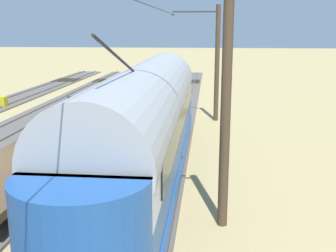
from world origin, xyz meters
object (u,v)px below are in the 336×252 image
object	(u,v)px
vintage_streetcar	(146,122)
catenary_pole_mid_near	(223,102)
flatcar_adjacent	(49,144)
catenary_pole_foreground	(216,61)

from	to	relation	value
vintage_streetcar	catenary_pole_mid_near	world-z (taller)	catenary_pole_mid_near
vintage_streetcar	catenary_pole_mid_near	xyz separation A→B (m)	(-2.60, 3.23, 1.34)
flatcar_adjacent	catenary_pole_mid_near	bearing A→B (deg)	144.70
catenary_pole_foreground	catenary_pole_mid_near	size ratio (longest dim) A/B	1.00
flatcar_adjacent	catenary_pole_foreground	distance (m)	11.83
vintage_streetcar	flatcar_adjacent	xyz separation A→B (m)	(4.33, -1.68, -1.40)
catenary_pole_foreground	vintage_streetcar	bearing A→B (deg)	76.56
vintage_streetcar	flatcar_adjacent	world-z (taller)	vintage_streetcar
flatcar_adjacent	vintage_streetcar	bearing A→B (deg)	158.82
vintage_streetcar	catenary_pole_foreground	bearing A→B (deg)	-103.44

